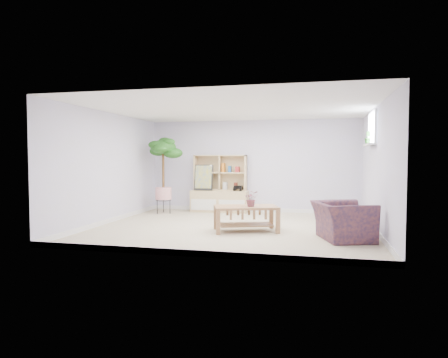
% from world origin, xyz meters
% --- Properties ---
extents(floor, '(5.50, 5.00, 0.01)m').
position_xyz_m(floor, '(0.00, 0.00, 0.00)').
color(floor, '#BCAF97').
rests_on(floor, ground).
extents(ceiling, '(5.50, 5.00, 0.01)m').
position_xyz_m(ceiling, '(0.00, 0.00, 2.40)').
color(ceiling, white).
rests_on(ceiling, walls).
extents(walls, '(5.51, 5.01, 2.40)m').
position_xyz_m(walls, '(0.00, 0.00, 1.20)').
color(walls, silver).
rests_on(walls, floor).
extents(baseboard, '(5.50, 5.00, 0.10)m').
position_xyz_m(baseboard, '(0.00, 0.00, 0.05)').
color(baseboard, white).
rests_on(baseboard, floor).
extents(window, '(0.10, 0.98, 0.68)m').
position_xyz_m(window, '(2.73, 0.60, 2.00)').
color(window, '#C6E4FF').
rests_on(window, walls).
extents(window_sill, '(0.14, 1.00, 0.04)m').
position_xyz_m(window_sill, '(2.67, 0.60, 1.68)').
color(window_sill, white).
rests_on(window_sill, walls).
extents(storage_unit, '(1.49, 0.50, 1.49)m').
position_xyz_m(storage_unit, '(-0.83, 2.24, 0.75)').
color(storage_unit, tan).
rests_on(storage_unit, floor).
extents(poster, '(0.49, 0.14, 0.68)m').
position_xyz_m(poster, '(-1.25, 2.18, 0.90)').
color(poster, '#D9C108').
rests_on(poster, storage_unit).
extents(toy_truck, '(0.31, 0.23, 0.16)m').
position_xyz_m(toy_truck, '(-0.32, 2.19, 0.64)').
color(toy_truck, black).
rests_on(toy_truck, storage_unit).
extents(coffee_table, '(1.34, 1.00, 0.49)m').
position_xyz_m(coffee_table, '(0.33, -0.37, 0.24)').
color(coffee_table, olive).
rests_on(coffee_table, floor).
extents(table_plant, '(0.31, 0.29, 0.30)m').
position_xyz_m(table_plant, '(0.45, -0.43, 0.64)').
color(table_plant, '#1A6426').
rests_on(table_plant, coffee_table).
extents(floor_tree, '(0.80, 0.80, 1.95)m').
position_xyz_m(floor_tree, '(-2.15, 1.63, 0.97)').
color(floor_tree, '#14470F').
rests_on(floor_tree, floor).
extents(armchair, '(1.14, 1.22, 0.74)m').
position_xyz_m(armchair, '(2.09, -0.77, 0.37)').
color(armchair, '#13183E').
rests_on(armchair, floor).
extents(sill_plant, '(0.18, 0.17, 0.27)m').
position_xyz_m(sill_plant, '(2.67, 0.79, 1.83)').
color(sill_plant, '#14470F').
rests_on(sill_plant, window_sill).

